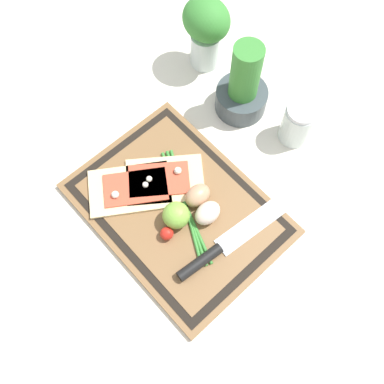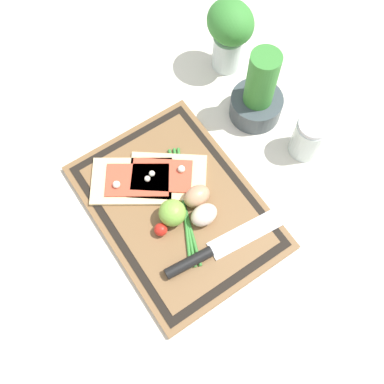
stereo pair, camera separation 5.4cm
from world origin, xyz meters
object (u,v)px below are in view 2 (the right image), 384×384
Objects in this scene: knife at (206,254)px; egg_pink at (204,215)px; herb_pot at (258,96)px; lime at (172,213)px; herb_glass at (229,32)px; pizza_slice_far at (166,176)px; cherry_tomato_red at (161,230)px; egg_brown at (197,196)px; pizza_slice_near at (133,181)px; sauce_jar at (308,139)px.

knife is 0.08m from egg_pink.
herb_pot is at bearing 127.00° from knife.
herb_pot is at bearing 111.15° from lime.
herb_glass reaches higher than lime.
egg_pink is at bearing 54.10° from lime.
pizza_slice_far is at bearing -174.43° from egg_pink.
pizza_slice_far is at bearing 142.10° from cherry_tomato_red.
herb_pot is at bearing 110.90° from cherry_tomato_red.
pizza_slice_far is at bearing -163.87° from egg_brown.
herb_pot reaches higher than lime.
cherry_tomato_red is at bearing -4.79° from pizza_slice_near.
egg_pink is 0.56× the size of sauce_jar.
herb_glass reaches higher than knife.
pizza_slice_far is 0.75× the size of knife.
sauce_jar is (0.14, 0.03, -0.02)m from herb_pot.
egg_brown reaches higher than knife.
cherry_tomato_red reaches higher than pizza_slice_near.
knife is at bearing 9.23° from pizza_slice_near.
cherry_tomato_red is (0.10, -0.08, 0.01)m from pizza_slice_far.
lime is (-0.10, -0.01, 0.02)m from knife.
egg_pink is 0.06m from lime.
herb_glass is at bearing 139.19° from knife.
pizza_slice_near is 7.42× the size of cherry_tomato_red.
pizza_slice_near is 1.96× the size of sauce_jar.
pizza_slice_far is 0.19m from knife.
egg_brown reaches higher than cherry_tomato_red.
pizza_slice_near is 1.10× the size of herb_glass.
pizza_slice_near is at bearing -141.42° from egg_brown.
cherry_tomato_red is 0.36m from herb_pot.
cherry_tomato_red is (0.13, -0.01, 0.01)m from pizza_slice_near.
sauce_jar is at bearing 86.42° from lime.
pizza_slice_near is 3.52× the size of egg_brown.
herb_pot is (-0.15, 0.25, 0.03)m from egg_pink.
egg_pink is at bearing 147.74° from knife.
lime is at bearing -68.85° from herb_pot.
pizza_slice_far is 0.31m from sauce_jar.
egg_brown is at bearing 94.32° from lime.
pizza_slice_far is 1.02× the size of herb_pot.
knife is 0.34m from sauce_jar.
pizza_slice_near and pizza_slice_far have the same top height.
pizza_slice_near is 1.05× the size of herb_pot.
pizza_slice_far is at bearing -109.73° from sauce_jar.
herb_glass reaches higher than egg_pink.
lime reaches higher than egg_pink.
egg_brown is 1.03× the size of lime.
herb_glass reaches higher than cherry_tomato_red.
lime is at bearing -174.52° from knife.
knife is 0.37m from herb_pot.
egg_brown is at bearing 99.76° from cherry_tomato_red.
sauce_jar is at bearing 0.83° from herb_glass.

